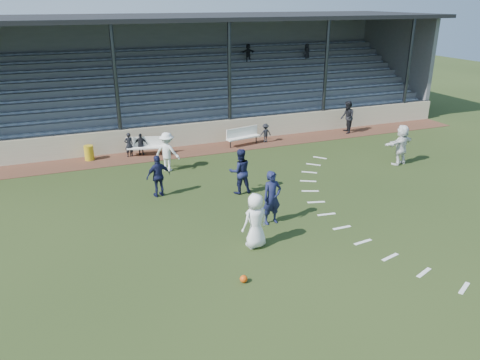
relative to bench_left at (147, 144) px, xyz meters
name	(u,v)px	position (x,y,z in m)	size (l,w,h in m)	color
ground	(268,242)	(1.90, -10.60, -0.58)	(90.00, 90.00, 0.00)	#253415
cinder_track	(184,152)	(1.90, -0.10, -0.57)	(34.00, 2.00, 0.02)	#4F2C1F
retaining_wall	(178,136)	(1.90, 0.95, 0.02)	(34.00, 0.18, 1.20)	beige
bench_left	(147,144)	(0.00, 0.00, 0.00)	(2.04, 0.93, 0.95)	white
bench_right	(243,135)	(5.22, -0.10, 0.00)	(2.04, 0.87, 0.95)	white
trash_bin	(89,153)	(-2.80, 0.28, -0.20)	(0.46, 0.46, 0.73)	gold
football	(244,279)	(0.29, -12.45, -0.47)	(0.22, 0.22, 0.22)	#D7490C
player_white_lead	(255,221)	(1.41, -10.67, 0.33)	(0.89, 0.58, 1.83)	white
player_navy_lead	(272,198)	(2.62, -9.33, 0.39)	(0.71, 0.47, 1.95)	#161A3E
player_navy_mid	(240,171)	(2.60, -6.33, 0.36)	(0.92, 0.72, 1.89)	#161A3E
player_white_wing	(167,152)	(0.48, -2.60, 0.33)	(1.18, 0.68, 1.83)	white
player_navy_wing	(158,176)	(-0.56, -5.44, 0.28)	(1.01, 0.42, 1.72)	#161A3E
player_white_back	(401,145)	(11.10, -5.81, 0.39)	(1.81, 0.58, 1.95)	white
official	(347,117)	(11.86, -0.11, 0.38)	(0.92, 0.71, 1.88)	black
sub_left_near	(129,145)	(-0.87, 0.10, 0.06)	(0.45, 0.30, 1.24)	black
sub_left_far	(141,144)	(-0.26, 0.10, 0.00)	(0.67, 0.28, 1.14)	black
sub_right	(265,133)	(6.56, -0.13, -0.04)	(0.68, 0.39, 1.06)	black
grandstand	(158,91)	(1.91, 5.67, 1.62)	(34.60, 9.00, 6.61)	slate
penalty_arc	(372,222)	(6.02, -10.60, -0.58)	(3.89, 14.63, 0.01)	white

